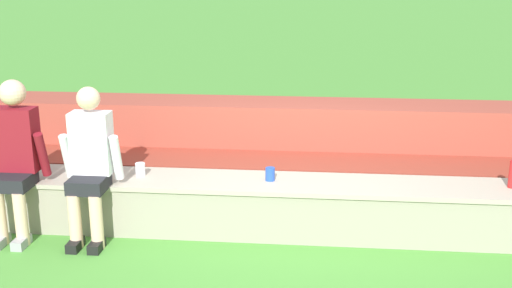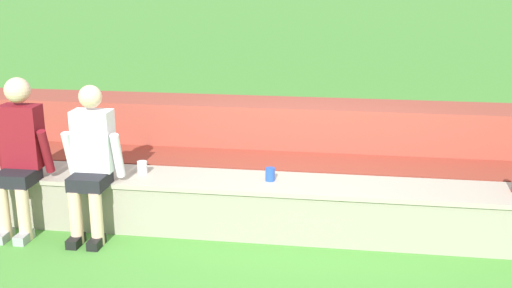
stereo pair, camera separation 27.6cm
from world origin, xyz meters
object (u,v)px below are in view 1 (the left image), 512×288
person_center (90,162)px  plastic_cup_middle (140,169)px  person_left_of_center (15,155)px  plastic_cup_right_end (270,174)px

person_center → plastic_cup_middle: bearing=43.9°
person_left_of_center → person_center: size_ratio=1.03×
plastic_cup_right_end → person_left_of_center: bearing=-172.1°
person_left_of_center → person_center: person_left_of_center is taller
person_left_of_center → plastic_cup_middle: person_left_of_center is taller
person_center → plastic_cup_right_end: size_ratio=11.37×
person_center → plastic_cup_right_end: person_center is taller
plastic_cup_middle → plastic_cup_right_end: bearing=-0.6°
person_left_of_center → plastic_cup_right_end: bearing=7.9°
person_left_of_center → plastic_cup_middle: bearing=17.4°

